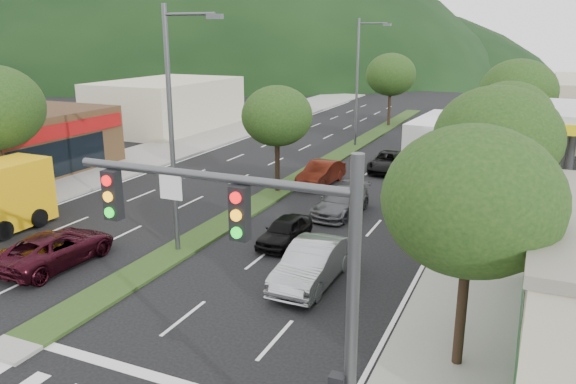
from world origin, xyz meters
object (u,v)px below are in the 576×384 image
at_px(tree_med_far, 391,75).
at_px(tree_r_d, 518,91).
at_px(tree_r_a, 472,201).
at_px(car_queue_c, 321,173).
at_px(tree_med_near, 277,116).
at_px(tree_r_c, 509,119).
at_px(motorhome, 435,138).
at_px(suv_maroon, 56,248).
at_px(tree_r_b, 497,140).
at_px(car_queue_b, 341,202).
at_px(sedan_silver, 312,264).
at_px(tree_r_e, 523,84).
at_px(traffic_signal, 273,269).
at_px(car_queue_d, 389,162).
at_px(streetlight_mid, 360,77).
at_px(streetlight_near, 175,121).
at_px(car_queue_a, 285,231).

bearing_deg(tree_med_far, tree_r_d, -49.40).
relative_size(tree_r_a, car_queue_c, 1.54).
bearing_deg(tree_med_near, tree_r_c, 9.46).
xyz_separation_m(tree_r_d, motorhome, (-5.10, -0.42, -3.46)).
distance_m(tree_med_far, suv_maroon, 39.51).
distance_m(tree_r_b, tree_med_far, 34.18).
height_order(tree_r_b, tree_r_d, tree_r_d).
height_order(tree_r_d, car_queue_b, tree_r_d).
relative_size(tree_r_b, sedan_silver, 1.47).
height_order(tree_r_d, tree_r_e, tree_r_d).
bearing_deg(tree_r_e, car_queue_c, -118.01).
distance_m(traffic_signal, tree_r_c, 21.74).
distance_m(tree_r_a, tree_r_b, 8.00).
bearing_deg(car_queue_c, tree_r_d, 46.44).
distance_m(car_queue_b, motorhome, 14.16).
bearing_deg(tree_r_e, sedan_silver, -99.84).
bearing_deg(car_queue_d, motorhome, 58.40).
height_order(tree_r_e, streetlight_mid, streetlight_mid).
xyz_separation_m(tree_med_near, streetlight_mid, (0.21, 15.00, 1.16)).
bearing_deg(tree_med_far, streetlight_near, -89.67).
relative_size(tree_r_e, car_queue_a, 1.90).
bearing_deg(tree_r_d, tree_r_b, -90.00).
bearing_deg(tree_r_d, suv_maroon, -121.89).
bearing_deg(car_queue_b, traffic_signal, -71.51).
relative_size(traffic_signal, streetlight_mid, 0.70).
height_order(sedan_silver, car_queue_a, sedan_silver).
bearing_deg(traffic_signal, streetlight_mid, 104.33).
height_order(tree_r_e, tree_med_far, tree_med_far).
xyz_separation_m(traffic_signal, suv_maroon, (-12.65, 6.43, -3.95)).
bearing_deg(tree_med_far, car_queue_d, -75.87).
relative_size(tree_r_b, car_queue_d, 1.49).
bearing_deg(streetlight_near, tree_med_near, 91.18).
bearing_deg(traffic_signal, sedan_silver, 106.75).
bearing_deg(tree_r_a, car_queue_a, 141.08).
distance_m(tree_med_near, streetlight_near, 10.07).
bearing_deg(tree_r_a, motorhome, 101.28).
xyz_separation_m(tree_med_far, sedan_silver, (6.34, -36.61, -4.23)).
relative_size(traffic_signal, tree_med_near, 1.16).
relative_size(tree_r_a, tree_med_far, 0.96).
distance_m(tree_med_far, car_queue_b, 29.07).
bearing_deg(sedan_silver, car_queue_b, 101.94).
height_order(sedan_silver, motorhome, motorhome).
relative_size(tree_r_c, tree_med_far, 0.93).
bearing_deg(car_queue_b, car_queue_c, 124.85).
bearing_deg(tree_r_b, suv_maroon, -155.54).
bearing_deg(sedan_silver, car_queue_c, 109.73).
xyz_separation_m(tree_r_d, streetlight_mid, (-11.79, 3.00, 0.40)).
bearing_deg(suv_maroon, tree_r_c, -133.93).
height_order(streetlight_mid, sedan_silver, streetlight_mid).
height_order(tree_med_near, motorhome, tree_med_near).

